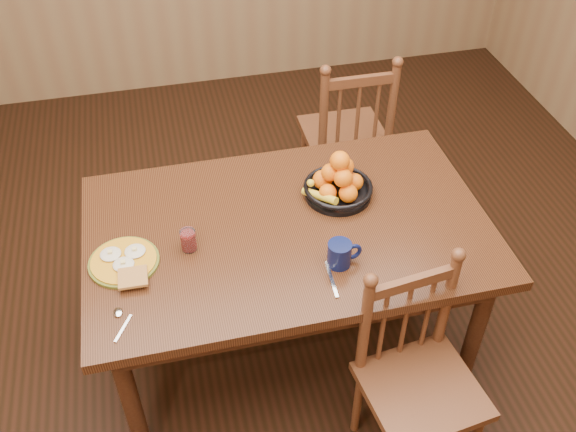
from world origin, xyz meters
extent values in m
cube|color=black|center=(0.00, 0.00, 0.00)|extent=(4.50, 5.00, 0.01)
cube|color=black|center=(0.00, 0.00, 0.73)|extent=(1.60, 1.00, 0.04)
cube|color=black|center=(0.00, 0.42, 0.65)|extent=(1.40, 0.04, 0.10)
cube|color=black|center=(0.00, -0.42, 0.65)|extent=(1.40, 0.04, 0.10)
cube|color=black|center=(0.72, 0.00, 0.65)|extent=(0.04, 0.84, 0.10)
cube|color=black|center=(-0.72, 0.00, 0.65)|extent=(0.04, 0.84, 0.10)
cylinder|color=black|center=(-0.70, -0.40, 0.35)|extent=(0.07, 0.07, 0.70)
cylinder|color=black|center=(0.70, -0.40, 0.35)|extent=(0.07, 0.07, 0.70)
cylinder|color=black|center=(-0.70, 0.40, 0.35)|extent=(0.07, 0.07, 0.70)
cylinder|color=black|center=(0.70, 0.40, 0.35)|extent=(0.07, 0.07, 0.70)
cube|color=#4D2917|center=(0.55, 0.96, 0.45)|extent=(0.44, 0.42, 0.04)
cylinder|color=#4D2917|center=(0.73, 1.13, 0.22)|extent=(0.04, 0.04, 0.43)
cylinder|color=#4D2917|center=(0.37, 1.13, 0.22)|extent=(0.04, 0.04, 0.43)
cylinder|color=#4D2917|center=(0.72, 0.79, 0.22)|extent=(0.04, 0.04, 0.43)
cylinder|color=#4D2917|center=(0.36, 0.79, 0.22)|extent=(0.04, 0.04, 0.43)
cylinder|color=#4D2917|center=(0.72, 0.77, 0.71)|extent=(0.04, 0.04, 0.52)
cylinder|color=#4D2917|center=(0.36, 0.77, 0.71)|extent=(0.04, 0.04, 0.52)
cylinder|color=#4D2917|center=(0.54, 0.77, 0.66)|extent=(0.02, 0.02, 0.40)
cube|color=#4D2917|center=(0.54, 0.77, 0.89)|extent=(0.36, 0.03, 0.05)
cube|color=#4D2917|center=(0.36, -0.64, 0.42)|extent=(0.46, 0.44, 0.04)
cylinder|color=#4D2917|center=(0.17, -0.51, 0.20)|extent=(0.03, 0.03, 0.40)
cylinder|color=#4D2917|center=(0.50, -0.46, 0.20)|extent=(0.03, 0.03, 0.40)
cylinder|color=#4D2917|center=(0.17, -0.49, 0.66)|extent=(0.04, 0.04, 0.49)
cylinder|color=#4D2917|center=(0.50, -0.44, 0.66)|extent=(0.04, 0.04, 0.49)
cylinder|color=#4D2917|center=(0.33, -0.47, 0.62)|extent=(0.02, 0.02, 0.37)
cube|color=#4D2917|center=(0.33, -0.47, 0.83)|extent=(0.34, 0.07, 0.05)
cylinder|color=#59601E|center=(-0.64, -0.06, 0.76)|extent=(0.26, 0.26, 0.01)
cylinder|color=orange|center=(-0.64, -0.06, 0.76)|extent=(0.24, 0.24, 0.01)
ellipsoid|color=silver|center=(-0.69, -0.03, 0.77)|extent=(0.08, 0.08, 0.01)
cube|color=#F2E08C|center=(-0.69, -0.03, 0.79)|extent=(0.02, 0.02, 0.01)
ellipsoid|color=silver|center=(-0.60, -0.03, 0.77)|extent=(0.08, 0.08, 0.01)
cube|color=#F2E08C|center=(-0.60, -0.03, 0.79)|extent=(0.02, 0.02, 0.01)
ellipsoid|color=silver|center=(-0.64, -0.09, 0.77)|extent=(0.08, 0.08, 0.01)
cube|color=#F2E08C|center=(-0.64, -0.09, 0.79)|extent=(0.02, 0.02, 0.01)
cube|color=brown|center=(-0.61, -0.17, 0.78)|extent=(0.11, 0.10, 0.01)
cube|color=silver|center=(0.09, -0.34, 0.75)|extent=(0.02, 0.15, 0.00)
cube|color=silver|center=(0.10, -0.25, 0.75)|extent=(0.03, 0.05, 0.00)
cube|color=silver|center=(-0.66, -0.38, 0.75)|extent=(0.07, 0.11, 0.00)
ellipsoid|color=silver|center=(-0.68, -0.30, 0.76)|extent=(0.03, 0.04, 0.01)
cylinder|color=#0B1340|center=(0.14, -0.25, 0.80)|extent=(0.09, 0.09, 0.10)
torus|color=#0B1340|center=(0.19, -0.25, 0.80)|extent=(0.07, 0.02, 0.07)
cylinder|color=black|center=(0.14, -0.25, 0.85)|extent=(0.08, 0.08, 0.00)
cylinder|color=silver|center=(-0.40, -0.04, 0.80)|extent=(0.06, 0.06, 0.09)
cylinder|color=maroon|center=(-0.40, -0.04, 0.79)|extent=(0.05, 0.05, 0.07)
cylinder|color=black|center=(0.25, 0.13, 0.76)|extent=(0.28, 0.28, 0.02)
torus|color=black|center=(0.25, 0.13, 0.80)|extent=(0.29, 0.29, 0.02)
cylinder|color=black|center=(0.25, 0.13, 0.75)|extent=(0.10, 0.10, 0.01)
sphere|color=orange|center=(0.32, 0.13, 0.81)|extent=(0.07, 0.07, 0.07)
sphere|color=orange|center=(0.27, 0.20, 0.81)|extent=(0.08, 0.08, 0.08)
sphere|color=orange|center=(0.19, 0.18, 0.81)|extent=(0.08, 0.08, 0.08)
sphere|color=orange|center=(0.19, 0.09, 0.81)|extent=(0.07, 0.07, 0.07)
sphere|color=orange|center=(0.27, 0.07, 0.81)|extent=(0.08, 0.08, 0.08)
sphere|color=orange|center=(0.28, 0.16, 0.87)|extent=(0.08, 0.08, 0.08)
sphere|color=orange|center=(0.21, 0.14, 0.87)|extent=(0.07, 0.07, 0.07)
sphere|color=orange|center=(0.25, 0.09, 0.87)|extent=(0.08, 0.08, 0.08)
sphere|color=orange|center=(0.25, 0.13, 0.93)|extent=(0.08, 0.08, 0.08)
cylinder|color=yellow|center=(0.16, 0.09, 0.80)|extent=(0.10, 0.17, 0.07)
camera|label=1|loc=(-0.43, -1.82, 2.48)|focal=40.00mm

